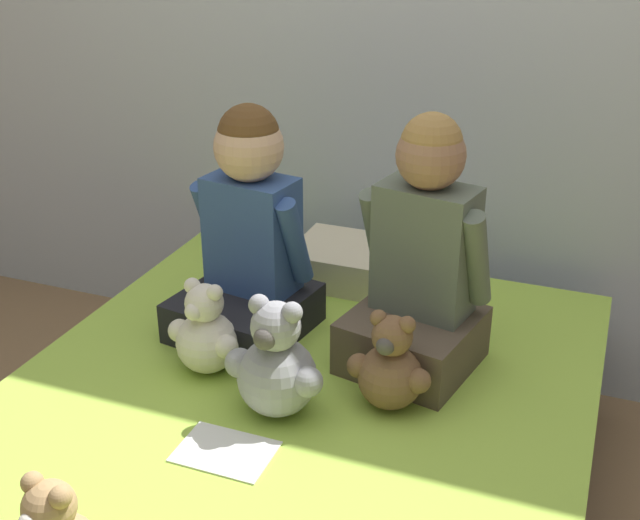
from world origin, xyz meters
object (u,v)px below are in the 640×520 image
Objects in this scene: bed at (272,498)px; teddy_bear_held_by_left_child at (206,334)px; teddy_bear_held_by_right_child at (390,368)px; sign_card at (225,451)px; teddy_bear_between_children at (276,366)px; child_on_right at (421,264)px; child_on_left at (248,237)px; pillow_at_headboard at (374,266)px.

teddy_bear_held_by_left_child is (-0.24, 0.16, 0.32)m from bed.
sign_card is at bearing -128.68° from teddy_bear_held_by_right_child.
teddy_bear_between_children is (-0.24, -0.12, 0.02)m from teddy_bear_held_by_right_child.
teddy_bear_held_by_left_child is 0.48m from teddy_bear_held_by_right_child.
teddy_bear_held_by_left_child reaches higher than teddy_bear_held_by_right_child.
bed is 6.47× the size of teddy_bear_between_children.
sign_card is (-0.29, -0.53, -0.27)m from child_on_right.
child_on_left reaches higher than sign_card.
pillow_at_headboard is at bearing 67.23° from child_on_left.
teddy_bear_between_children reaches higher than pillow_at_headboard.
teddy_bear_held_by_left_child is at bearing -82.31° from child_on_left.
sign_card is at bearing -111.67° from bed.
pillow_at_headboard is at bearing 115.44° from teddy_bear_held_by_right_child.
sign_card is (-0.04, -0.18, -0.12)m from teddy_bear_between_children.
sign_card is (-0.28, -0.30, -0.10)m from teddy_bear_held_by_right_child.
teddy_bear_held_by_right_child reaches higher than bed.
teddy_bear_held_by_left_child is at bearing -111.10° from pillow_at_headboard.
teddy_bear_between_children is at bearing -113.90° from child_on_right.
teddy_bear_between_children is at bearing -12.29° from teddy_bear_held_by_left_child.
teddy_bear_held_by_left_child is 0.84× the size of teddy_bear_between_children.
teddy_bear_between_children is 0.74m from pillow_at_headboard.
bed is 3.85× the size of pillow_at_headboard.
child_on_left reaches higher than bed.
bed is 9.19× the size of sign_card.
bed is at bearing -79.92° from teddy_bear_between_children.
pillow_at_headboard is at bearing 86.91° from sign_card.
bed is 0.43m from teddy_bear_held_by_right_child.
sign_card is (0.20, -0.28, -0.10)m from teddy_bear_held_by_left_child.
pillow_at_headboard is at bearing 133.17° from child_on_right.
teddy_bear_between_children is at bearing -90.41° from pillow_at_headboard.
child_on_right is 1.31× the size of pillow_at_headboard.
sign_card is (0.19, -0.53, -0.27)m from child_on_left.
teddy_bear_between_children reaches higher than sign_card.
teddy_bear_held_by_right_child is at bearing 12.60° from teddy_bear_held_by_left_child.
child_on_right reaches higher than child_on_left.
child_on_right reaches higher than teddy_bear_held_by_right_child.
child_on_left is at bearing 109.66° from sign_card.
teddy_bear_between_children reaches higher than bed.
child_on_left is 1.26× the size of pillow_at_headboard.
child_on_right reaches higher than teddy_bear_between_children.
teddy_bear_between_children is (-0.25, -0.34, -0.15)m from child_on_right.
teddy_bear_held_by_right_child is at bearing -69.20° from pillow_at_headboard.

